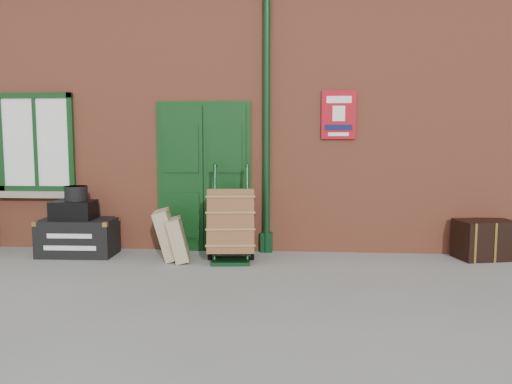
{
  "coord_description": "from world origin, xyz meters",
  "views": [
    {
      "loc": [
        1.04,
        -5.95,
        1.69
      ],
      "look_at": [
        0.55,
        0.6,
        1.0
      ],
      "focal_mm": 35.0,
      "sensor_mm": 36.0,
      "label": 1
    }
  ],
  "objects": [
    {
      "name": "ground",
      "position": [
        0.0,
        0.0,
        0.0
      ],
      "size": [
        80.0,
        80.0,
        0.0
      ],
      "primitive_type": "plane",
      "color": "gray",
      "rests_on": "ground"
    },
    {
      "name": "station_building",
      "position": [
        -0.0,
        3.49,
        2.16
      ],
      "size": [
        10.3,
        4.3,
        4.36
      ],
      "color": "#A75136",
      "rests_on": "ground"
    },
    {
      "name": "houdini_trunk",
      "position": [
        -2.09,
        1.02,
        0.27
      ],
      "size": [
        1.09,
        0.62,
        0.54
      ],
      "primitive_type": "cube",
      "rotation": [
        0.0,
        0.0,
        0.03
      ],
      "color": "black",
      "rests_on": "ground"
    },
    {
      "name": "strongbox",
      "position": [
        -2.14,
        1.02,
        0.67
      ],
      "size": [
        0.6,
        0.44,
        0.27
      ],
      "primitive_type": "cube",
      "rotation": [
        0.0,
        0.0,
        0.03
      ],
      "color": "black",
      "rests_on": "houdini_trunk"
    },
    {
      "name": "hatbox",
      "position": [
        -2.11,
        1.05,
        0.91
      ],
      "size": [
        0.33,
        0.33,
        0.21
      ],
      "primitive_type": "cylinder",
      "rotation": [
        0.0,
        0.0,
        0.03
      ],
      "color": "black",
      "rests_on": "strongbox"
    },
    {
      "name": "suitcase_back",
      "position": [
        -0.72,
        0.86,
        0.36
      ],
      "size": [
        0.45,
        0.55,
        0.72
      ],
      "primitive_type": "cube",
      "rotation": [
        0.0,
        -0.27,
        0.17
      ],
      "color": "tan",
      "rests_on": "ground"
    },
    {
      "name": "suitcase_front",
      "position": [
        -0.54,
        0.76,
        0.31
      ],
      "size": [
        0.38,
        0.49,
        0.62
      ],
      "primitive_type": "cube",
      "rotation": [
        0.0,
        -0.24,
        0.17
      ],
      "color": "tan",
      "rests_on": "ground"
    },
    {
      "name": "porter_trolley",
      "position": [
        0.18,
        0.87,
        0.51
      ],
      "size": [
        0.7,
        0.75,
        1.33
      ],
      "rotation": [
        0.0,
        0.0,
        0.09
      ],
      "color": "black",
      "rests_on": "ground"
    },
    {
      "name": "dark_trunk",
      "position": [
        3.77,
        1.25,
        0.28
      ],
      "size": [
        0.86,
        0.66,
        0.55
      ],
      "primitive_type": "cube",
      "rotation": [
        0.0,
        0.0,
        0.22
      ],
      "color": "black",
      "rests_on": "ground"
    }
  ]
}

